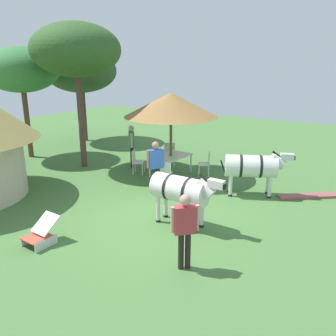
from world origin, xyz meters
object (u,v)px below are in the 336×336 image
shade_umbrella (171,105)px  patio_dining_table (171,158)px  patio_chair_near_hut (136,160)px  acacia_tree_behind_hut (81,71)px  standing_watcher (185,225)px  acacia_tree_left_background (21,70)px  patio_chair_east_end (206,162)px  zebra_nearest_camera (182,190)px  guest_behind_table (156,163)px  patio_chair_west_end (170,152)px  striped_lounge_chair (40,234)px  patio_chair_near_lawn (165,172)px  acacia_tree_right_background (76,50)px  zebra_by_umbrella (252,167)px  guest_beside_umbrella (132,142)px

shade_umbrella → patio_dining_table: 1.96m
patio_chair_near_hut → acacia_tree_behind_hut: size_ratio=0.19×
patio_dining_table → standing_watcher: standing_watcher is taller
patio_chair_near_hut → acacia_tree_left_background: 6.38m
patio_chair_east_end → standing_watcher: 6.24m
patio_chair_east_end → zebra_nearest_camera: (-4.07, -1.26, 0.45)m
guest_behind_table → standing_watcher: (-3.25, -2.89, -0.05)m
patio_chair_east_end → acacia_tree_left_background: (-1.76, 7.85, 3.24)m
patio_chair_west_end → striped_lounge_chair: (-7.16, -0.85, -0.27)m
patio_chair_near_lawn → patio_chair_east_end: size_ratio=1.00×
shade_umbrella → acacia_tree_right_background: (-0.93, 3.59, 1.87)m
patio_dining_table → patio_chair_west_end: (1.11, 0.73, -0.15)m
standing_watcher → acacia_tree_right_background: (4.22, 7.07, 3.52)m
patio_chair_east_end → striped_lounge_chair: patio_chair_east_end is taller
standing_watcher → zebra_nearest_camera: 2.00m
patio_dining_table → guest_behind_table: size_ratio=0.96×
patio_chair_near_hut → standing_watcher: bearing=21.0°
guest_behind_table → striped_lounge_chair: size_ratio=2.08×
patio_dining_table → zebra_by_umbrella: 3.31m
zebra_nearest_camera → acacia_tree_right_background: acacia_tree_right_background is taller
zebra_nearest_camera → patio_chair_east_end: bearing=-161.8°
shade_umbrella → patio_chair_west_end: size_ratio=3.77×
patio_chair_east_end → guest_beside_umbrella: (-0.62, 3.02, 0.50)m
patio_chair_near_lawn → zebra_nearest_camera: size_ratio=0.42×
patio_chair_west_end → zebra_by_umbrella: 4.30m
shade_umbrella → guest_behind_table: shade_umbrella is taller
patio_chair_near_lawn → standing_watcher: (-3.93, -2.97, 0.47)m
patio_chair_near_lawn → acacia_tree_behind_hut: bearing=130.2°
shade_umbrella → acacia_tree_left_background: 6.87m
shade_umbrella → patio_chair_near_lawn: size_ratio=3.77×
patio_chair_near_lawn → zebra_by_umbrella: 2.90m
patio_chair_near_hut → guest_behind_table: (-1.35, -1.80, 0.52)m
patio_chair_east_end → guest_beside_umbrella: size_ratio=0.53×
patio_chair_west_end → guest_beside_umbrella: guest_beside_umbrella is taller
patio_chair_east_end → striped_lounge_chair: (-6.68, 1.05, -0.27)m
patio_chair_near_hut → zebra_by_umbrella: zebra_by_umbrella is taller
guest_beside_umbrella → guest_behind_table: (-1.91, -2.44, 0.01)m
shade_umbrella → guest_behind_table: 2.55m
zebra_by_umbrella → acacia_tree_behind_hut: size_ratio=0.44×
striped_lounge_chair → acacia_tree_right_background: size_ratio=0.15×
patio_chair_near_hut → guest_behind_table: 2.31m
zebra_nearest_camera → patio_dining_table: bearing=-143.8°
patio_dining_table → patio_chair_near_hut: size_ratio=1.85×
patio_chair_west_end → patio_chair_east_end: same height
patio_chair_near_hut → guest_beside_umbrella: guest_beside_umbrella is taller
patio_chair_near_lawn → acacia_tree_left_background: acacia_tree_left_background is taller
standing_watcher → acacia_tree_behind_hut: 13.30m
guest_beside_umbrella → zebra_by_umbrella: bearing=-134.8°
acacia_tree_behind_hut → acacia_tree_left_background: (-3.73, -0.33, 0.14)m
shade_umbrella → patio_chair_near_lawn: bearing=-157.0°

